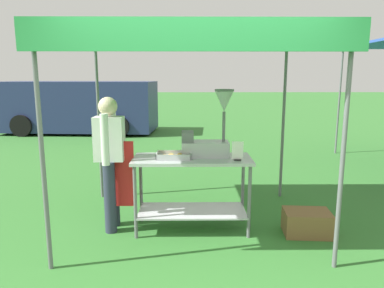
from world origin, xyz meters
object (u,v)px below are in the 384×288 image
at_px(vendor, 111,157).
at_px(van_navy, 80,106).
at_px(stall_canopy, 192,41).
at_px(donut_fryer, 209,134).
at_px(donut_cart, 192,178).
at_px(supply_crate, 307,223).
at_px(menu_sign, 238,153).
at_px(donut_tray, 174,156).

distance_m(vendor, van_navy, 8.21).
bearing_deg(vendor, van_navy, 109.04).
bearing_deg(van_navy, stall_canopy, -64.62).
height_order(stall_canopy, vendor, stall_canopy).
distance_m(stall_canopy, donut_fryer, 1.10).
distance_m(donut_cart, supply_crate, 1.45).
bearing_deg(donut_cart, stall_canopy, 90.00).
bearing_deg(menu_sign, donut_tray, 171.52).
bearing_deg(donut_fryer, donut_cart, -156.81).
bearing_deg(donut_tray, supply_crate, -4.64).
distance_m(stall_canopy, van_navy, 8.62).
xyz_separation_m(donut_cart, donut_fryer, (0.20, 0.09, 0.52)).
bearing_deg(donut_tray, donut_cart, 9.60).
distance_m(donut_tray, donut_fryer, 0.49).
xyz_separation_m(donut_tray, donut_fryer, (0.41, 0.12, 0.24)).
distance_m(donut_fryer, vendor, 1.20).
xyz_separation_m(donut_tray, van_navy, (-3.44, 7.82, -0.04)).
bearing_deg(supply_crate, vendor, 175.35).
xyz_separation_m(stall_canopy, donut_cart, (0.00, -0.10, -1.60)).
distance_m(stall_canopy, donut_tray, 1.35).
bearing_deg(stall_canopy, supply_crate, -10.88).
xyz_separation_m(donut_cart, supply_crate, (1.36, -0.16, -0.50)).
relative_size(stall_canopy, donut_tray, 7.29).
distance_m(vendor, supply_crate, 2.45).
height_order(donut_fryer, supply_crate, donut_fryer).
bearing_deg(stall_canopy, donut_cart, -90.00).
height_order(donut_cart, menu_sign, menu_sign).
height_order(donut_cart, supply_crate, donut_cart).
relative_size(vendor, van_navy, 0.32).
height_order(donut_tray, menu_sign, menu_sign).
bearing_deg(donut_tray, stall_canopy, 32.58).
distance_m(menu_sign, vendor, 1.50).
bearing_deg(donut_cart, donut_tray, -170.40).
relative_size(donut_tray, menu_sign, 1.86).
xyz_separation_m(donut_cart, vendor, (-0.97, 0.03, 0.26)).
distance_m(stall_canopy, menu_sign, 1.38).
bearing_deg(donut_fryer, menu_sign, -36.22).
bearing_deg(donut_cart, supply_crate, -6.83).
xyz_separation_m(donut_cart, menu_sign, (0.52, -0.14, 0.34)).
height_order(donut_fryer, vendor, donut_fryer).
bearing_deg(menu_sign, donut_fryer, 143.78).
distance_m(donut_cart, donut_fryer, 0.56).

